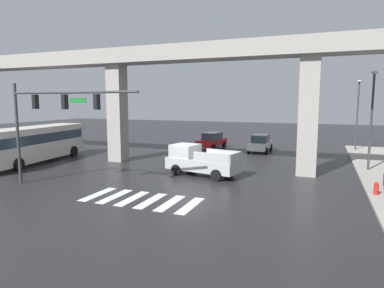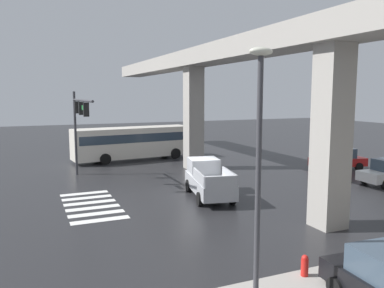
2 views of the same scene
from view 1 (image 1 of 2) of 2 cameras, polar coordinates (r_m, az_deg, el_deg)
ground_plane at (r=23.30m, az=-0.75°, el=-5.33°), size 120.00×120.00×0.00m
crosswalk_stripes at (r=17.79m, az=-8.65°, el=-9.41°), size 6.05×2.80×0.01m
elevated_overpass at (r=25.71m, az=1.84°, el=13.88°), size 55.08×2.30×9.36m
pickup_truck at (r=23.12m, az=1.21°, el=-2.93°), size 5.37×2.86×2.08m
city_bus at (r=30.60m, az=-25.69°, el=0.25°), size 3.70×11.01×2.99m
sedan_white at (r=34.62m, az=11.63°, el=0.12°), size 2.04×4.34×1.72m
sedan_red at (r=36.49m, az=3.43°, el=0.62°), size 2.44×4.52×1.72m
traffic_signal_mast at (r=21.07m, az=-23.20°, el=5.23°), size 8.69×0.32×6.20m
street_lamp_mid_block at (r=27.10m, az=28.50°, el=5.29°), size 0.44×0.70×7.24m
street_lamp_far_north at (r=38.05m, az=26.56°, el=5.73°), size 0.44×0.70×7.24m
fire_hydrant at (r=20.42m, az=29.05°, el=-6.84°), size 0.24×0.24×0.85m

